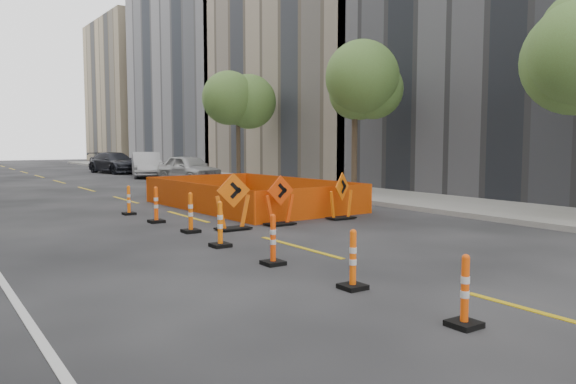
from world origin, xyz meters
TOP-DOWN VIEW (x-y plane):
  - ground_plane at (0.00, 0.00)m, footprint 140.00×140.00m
  - sidewalk_right at (9.00, 12.00)m, footprint 4.00×90.00m
  - bld_right_c at (17.00, 23.80)m, footprint 12.00×16.00m
  - bld_right_d at (17.00, 40.20)m, footprint 12.00×18.00m
  - bld_right_e at (17.00, 58.60)m, footprint 12.00×14.00m
  - tree_r_b at (8.40, 12.00)m, footprint 2.80×2.80m
  - tree_r_c at (8.40, 22.00)m, footprint 2.80×2.80m
  - channelizer_2 at (-1.32, -1.47)m, footprint 0.36×0.36m
  - channelizer_3 at (-1.29, 0.69)m, footprint 0.37×0.37m
  - channelizer_4 at (-1.41, 2.85)m, footprint 0.38×0.38m
  - channelizer_5 at (-1.41, 5.00)m, footprint 0.40×0.40m
  - channelizer_6 at (-1.14, 7.16)m, footprint 0.40×0.40m
  - channelizer_7 at (-1.24, 9.32)m, footprint 0.41×0.41m
  - channelizer_8 at (-1.33, 11.47)m, footprint 0.36×0.36m
  - chevron_sign_left at (-0.06, 6.93)m, footprint 1.09×0.77m
  - chevron_sign_center at (1.41, 6.95)m, footprint 0.93×0.56m
  - chevron_sign_right at (3.58, 6.95)m, footprint 1.08×0.89m
  - safety_fence at (2.90, 11.22)m, footprint 4.78×7.77m
  - parked_car_near at (6.00, 23.40)m, footprint 2.48×4.81m
  - parked_car_mid at (5.64, 29.28)m, footprint 3.04×5.21m
  - parked_car_far at (5.31, 34.97)m, footprint 3.09×5.58m

SIDE VIEW (x-z plane):
  - ground_plane at x=0.00m, z-range 0.00..0.00m
  - sidewalk_right at x=9.00m, z-range 0.00..0.15m
  - channelizer_2 at x=-1.32m, z-range 0.00..0.92m
  - channelizer_8 at x=-1.33m, z-range 0.00..0.93m
  - channelizer_3 at x=-1.29m, z-range 0.00..0.95m
  - safety_fence at x=2.90m, z-range 0.00..0.95m
  - channelizer_4 at x=-1.41m, z-range 0.00..0.96m
  - channelizer_5 at x=-1.41m, z-range 0.00..1.01m
  - channelizer_6 at x=-1.14m, z-range 0.00..1.03m
  - channelizer_7 at x=-1.24m, z-range 0.00..1.03m
  - chevron_sign_center at x=1.41m, z-range 0.00..1.38m
  - chevron_sign_right at x=3.58m, z-range 0.00..1.40m
  - chevron_sign_left at x=-0.06m, z-range 0.00..1.49m
  - parked_car_far at x=5.31m, z-range 0.00..1.53m
  - parked_car_near at x=6.00m, z-range 0.00..1.56m
  - parked_car_mid at x=5.64m, z-range 0.00..1.62m
  - tree_r_b at x=8.40m, z-range 1.55..7.50m
  - tree_r_c at x=8.40m, z-range 1.55..7.50m
  - bld_right_c at x=17.00m, z-range 0.00..14.00m
  - bld_right_e at x=17.00m, z-range 0.00..16.00m
  - bld_right_d at x=17.00m, z-range 0.00..20.00m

